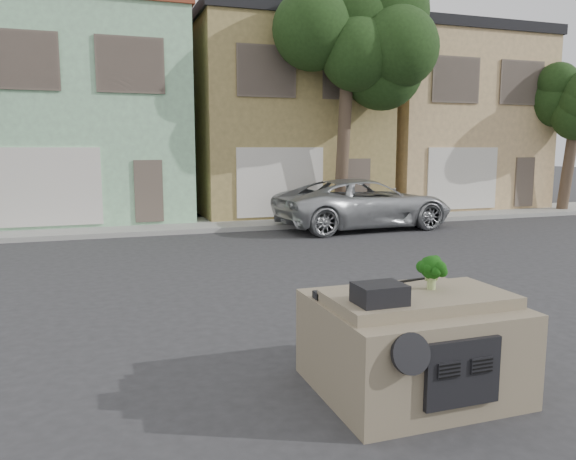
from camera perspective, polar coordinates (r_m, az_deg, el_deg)
ground_plane at (r=9.11m, az=2.28°, el=-8.49°), size 120.00×120.00×0.00m
sidewalk at (r=19.06m, az=-9.23°, el=0.52°), size 40.00×3.00×0.15m
townhouse_mint at (r=22.65m, az=-20.16°, el=10.73°), size 7.20×8.20×7.55m
townhouse_tan at (r=23.75m, az=-1.42°, el=11.10°), size 7.20×8.20×7.55m
townhouse_beige at (r=26.98m, az=14.22°, el=10.52°), size 7.20×8.20×7.55m
silver_pickup at (r=18.69m, az=7.68°, el=0.17°), size 6.06×3.09×1.64m
tree_near at (r=19.76m, az=5.66°, el=13.00°), size 4.40×4.00×8.50m
tree_far at (r=25.52m, az=26.72°, el=8.29°), size 3.20×3.00×6.00m
car_dashboard at (r=6.37m, az=12.32°, el=-10.89°), size 2.00×1.80×1.12m
instrument_hump at (r=5.61m, az=9.29°, el=-6.41°), size 0.48×0.38×0.20m
wiper_arm at (r=6.66m, az=12.84°, el=-4.93°), size 0.69×0.15×0.02m
broccoli at (r=6.27m, az=14.40°, el=-4.16°), size 0.43×0.43×0.38m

